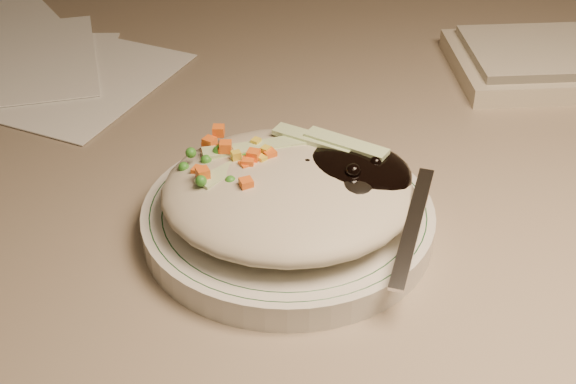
{
  "coord_description": "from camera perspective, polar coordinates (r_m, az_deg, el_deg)",
  "views": [
    {
      "loc": [
        -0.06,
        0.71,
        1.13
      ],
      "look_at": [
        -0.06,
        1.21,
        0.78
      ],
      "focal_mm": 50.0,
      "sensor_mm": 36.0,
      "label": 1
    }
  ],
  "objects": [
    {
      "name": "plate_rim",
      "position": [
        0.62,
        0.0,
        -1.21
      ],
      "size": [
        0.21,
        0.21,
        0.0
      ],
      "color": "#144723",
      "rests_on": "plate"
    },
    {
      "name": "plate",
      "position": [
        0.62,
        0.0,
        -1.95
      ],
      "size": [
        0.23,
        0.23,
        0.02
      ],
      "primitive_type": "cylinder",
      "color": "silver",
      "rests_on": "desk"
    },
    {
      "name": "desk",
      "position": [
        0.89,
        4.1,
        -6.28
      ],
      "size": [
        1.4,
        0.7,
        0.74
      ],
      "color": "gray",
      "rests_on": "ground"
    },
    {
      "name": "meal",
      "position": [
        0.61,
        0.4,
        0.4
      ],
      "size": [
        0.21,
        0.19,
        0.05
      ],
      "color": "#B4A992",
      "rests_on": "plate"
    }
  ]
}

